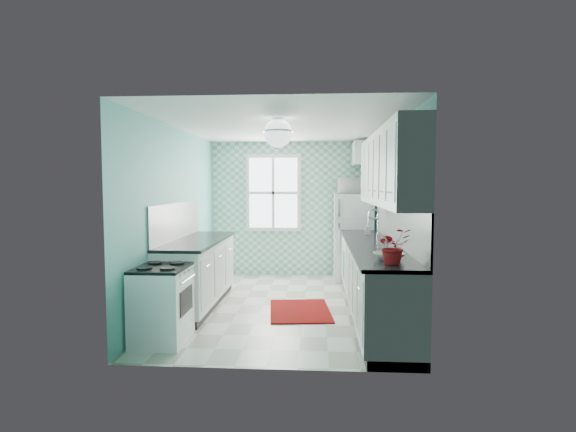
# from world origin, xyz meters

# --- Properties ---
(floor) EXTENTS (3.00, 4.40, 0.02)m
(floor) POSITION_xyz_m (0.00, 0.00, -0.01)
(floor) COLOR silver
(floor) RESTS_ON ground
(ceiling) EXTENTS (3.00, 4.40, 0.02)m
(ceiling) POSITION_xyz_m (0.00, 0.00, 2.51)
(ceiling) COLOR white
(ceiling) RESTS_ON wall_back
(wall_back) EXTENTS (3.00, 0.02, 2.50)m
(wall_back) POSITION_xyz_m (0.00, 2.21, 1.25)
(wall_back) COLOR #61B9AD
(wall_back) RESTS_ON floor
(wall_front) EXTENTS (3.00, 0.02, 2.50)m
(wall_front) POSITION_xyz_m (0.00, -2.21, 1.25)
(wall_front) COLOR #61B9AD
(wall_front) RESTS_ON floor
(wall_left) EXTENTS (0.02, 4.40, 2.50)m
(wall_left) POSITION_xyz_m (-1.51, 0.00, 1.25)
(wall_left) COLOR #61B9AD
(wall_left) RESTS_ON floor
(wall_right) EXTENTS (0.02, 4.40, 2.50)m
(wall_right) POSITION_xyz_m (1.51, 0.00, 1.25)
(wall_right) COLOR #61B9AD
(wall_right) RESTS_ON floor
(accent_wall) EXTENTS (3.00, 0.01, 2.50)m
(accent_wall) POSITION_xyz_m (0.00, 2.19, 1.25)
(accent_wall) COLOR #64BEA2
(accent_wall) RESTS_ON wall_back
(window) EXTENTS (1.04, 0.05, 1.44)m
(window) POSITION_xyz_m (-0.35, 2.16, 1.55)
(window) COLOR white
(window) RESTS_ON wall_back
(backsplash_right) EXTENTS (0.02, 3.60, 0.51)m
(backsplash_right) POSITION_xyz_m (1.49, -0.40, 1.20)
(backsplash_right) COLOR white
(backsplash_right) RESTS_ON wall_right
(backsplash_left) EXTENTS (0.02, 2.15, 0.51)m
(backsplash_left) POSITION_xyz_m (-1.49, -0.07, 1.20)
(backsplash_left) COLOR white
(backsplash_left) RESTS_ON wall_left
(upper_cabinets_right) EXTENTS (0.33, 3.20, 0.90)m
(upper_cabinets_right) POSITION_xyz_m (1.33, -0.60, 1.90)
(upper_cabinets_right) COLOR white
(upper_cabinets_right) RESTS_ON wall_right
(upper_cabinet_fridge) EXTENTS (0.40, 0.74, 0.40)m
(upper_cabinet_fridge) POSITION_xyz_m (1.30, 1.83, 2.25)
(upper_cabinet_fridge) COLOR white
(upper_cabinet_fridge) RESTS_ON wall_right
(ceiling_light) EXTENTS (0.34, 0.34, 0.35)m
(ceiling_light) POSITION_xyz_m (0.00, -0.80, 2.32)
(ceiling_light) COLOR silver
(ceiling_light) RESTS_ON ceiling
(base_cabinets_right) EXTENTS (0.60, 3.60, 0.90)m
(base_cabinets_right) POSITION_xyz_m (1.20, -0.40, 0.45)
(base_cabinets_right) COLOR white
(base_cabinets_right) RESTS_ON floor
(countertop_right) EXTENTS (0.63, 3.60, 0.04)m
(countertop_right) POSITION_xyz_m (1.19, -0.40, 0.92)
(countertop_right) COLOR black
(countertop_right) RESTS_ON base_cabinets_right
(base_cabinets_left) EXTENTS (0.60, 2.15, 0.90)m
(base_cabinets_left) POSITION_xyz_m (-1.20, -0.07, 0.45)
(base_cabinets_left) COLOR white
(base_cabinets_left) RESTS_ON floor
(countertop_left) EXTENTS (0.63, 2.15, 0.04)m
(countertop_left) POSITION_xyz_m (-1.19, -0.07, 0.92)
(countertop_left) COLOR black
(countertop_left) RESTS_ON base_cabinets_left
(fridge) EXTENTS (0.67, 0.67, 1.54)m
(fridge) POSITION_xyz_m (1.11, 1.80, 0.77)
(fridge) COLOR white
(fridge) RESTS_ON floor
(stove) EXTENTS (0.54, 0.67, 0.81)m
(stove) POSITION_xyz_m (-1.20, -1.54, 0.43)
(stove) COLOR white
(stove) RESTS_ON floor
(sink) EXTENTS (0.46, 0.39, 0.53)m
(sink) POSITION_xyz_m (1.20, 0.40, 0.93)
(sink) COLOR silver
(sink) RESTS_ON countertop_right
(rug) EXTENTS (0.90, 1.21, 0.02)m
(rug) POSITION_xyz_m (0.25, -0.28, 0.01)
(rug) COLOR maroon
(rug) RESTS_ON floor
(dish_towel) EXTENTS (0.07, 0.27, 0.41)m
(dish_towel) POSITION_xyz_m (0.89, 0.76, 0.48)
(dish_towel) COLOR #4DB9A6
(dish_towel) RESTS_ON base_cabinets_right
(fruit_bowl) EXTENTS (0.35, 0.35, 0.08)m
(fruit_bowl) POSITION_xyz_m (1.20, -1.64, 0.98)
(fruit_bowl) COLOR white
(fruit_bowl) RESTS_ON countertop_right
(potted_plant) EXTENTS (0.39, 0.37, 0.35)m
(potted_plant) POSITION_xyz_m (1.20, -1.90, 1.12)
(potted_plant) COLOR #AB1107
(potted_plant) RESTS_ON countertop_right
(soap_bottle) EXTENTS (0.09, 0.09, 0.18)m
(soap_bottle) POSITION_xyz_m (1.25, 0.72, 1.03)
(soap_bottle) COLOR #849CB4
(soap_bottle) RESTS_ON countertop_right
(microwave) EXTENTS (0.54, 0.39, 0.29)m
(microwave) POSITION_xyz_m (1.11, 1.80, 1.68)
(microwave) COLOR silver
(microwave) RESTS_ON fridge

